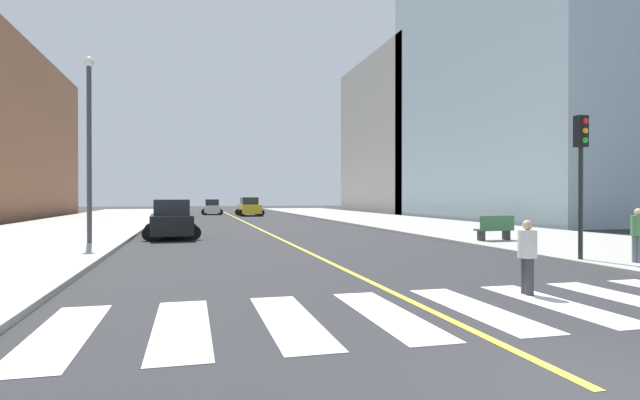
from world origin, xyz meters
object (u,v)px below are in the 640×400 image
street_lamp (89,134)px  traffic_light_near_corner (581,158)px  car_yellow_second (249,207)px  pedestrian_crossing (527,254)px  pedestrian_waiting_east (638,233)px  park_bench (495,228)px  car_white_nearest (212,207)px  car_black_third (171,220)px

street_lamp → traffic_light_near_corner: bearing=-31.9°
car_yellow_second → street_lamp: bearing=70.4°
pedestrian_crossing → pedestrian_waiting_east: 6.58m
car_yellow_second → street_lamp: 34.57m
park_bench → car_white_nearest: bearing=10.9°
car_white_nearest → pedestrian_crossing: (4.69, -51.76, 0.06)m
car_black_third → traffic_light_near_corner: size_ratio=1.00×
car_yellow_second → traffic_light_near_corner: size_ratio=1.02×
park_bench → street_lamp: (-17.60, 3.36, 4.15)m
car_white_nearest → car_black_third: 34.62m
traffic_light_near_corner → car_yellow_second: bearing=-82.4°
pedestrian_waiting_east → traffic_light_near_corner: bearing=-150.2°
park_bench → pedestrian_waiting_east: pedestrian_waiting_east is taller
car_white_nearest → pedestrian_waiting_east: bearing=-75.9°
car_white_nearest → traffic_light_near_corner: (9.58, -47.80, 2.52)m
pedestrian_crossing → street_lamp: (-11.35, 14.06, 3.94)m
car_yellow_second → car_black_third: 30.34m
car_black_third → park_bench: 15.77m
car_white_nearest → traffic_light_near_corner: size_ratio=0.89×
street_lamp → car_yellow_second: bearing=72.2°
car_yellow_second → pedestrian_waiting_east: car_yellow_second is taller
car_black_third → traffic_light_near_corner: traffic_light_near_corner is taller
car_white_nearest → car_yellow_second: 6.31m
car_white_nearest → park_bench: car_white_nearest is taller
street_lamp → car_white_nearest: bearing=80.0°
car_yellow_second → traffic_light_near_corner: bearing=95.8°
car_yellow_second → traffic_light_near_corner: 43.26m
traffic_light_near_corner → park_bench: bearing=-101.4°
park_bench → street_lamp: size_ratio=0.23×
car_yellow_second → car_black_third: size_ratio=1.02×
street_lamp → pedestrian_waiting_east: bearing=-33.0°
car_white_nearest → pedestrian_crossing: car_white_nearest is taller
pedestrian_crossing → pedestrian_waiting_east: (5.94, 2.82, 0.15)m
car_white_nearest → car_black_third: (-3.38, -34.45, 0.09)m
car_white_nearest → park_bench: size_ratio=2.22×
car_yellow_second → park_bench: (7.09, -36.07, -0.27)m
car_white_nearest → car_yellow_second: (3.85, -4.99, 0.12)m
car_black_third → traffic_light_near_corner: (12.96, -13.35, 2.43)m
pedestrian_crossing → car_yellow_second: bearing=-172.2°
traffic_light_near_corner → pedestrian_waiting_east: traffic_light_near_corner is taller
car_white_nearest → traffic_light_near_corner: bearing=-76.9°
car_black_third → pedestrian_crossing: car_black_third is taller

